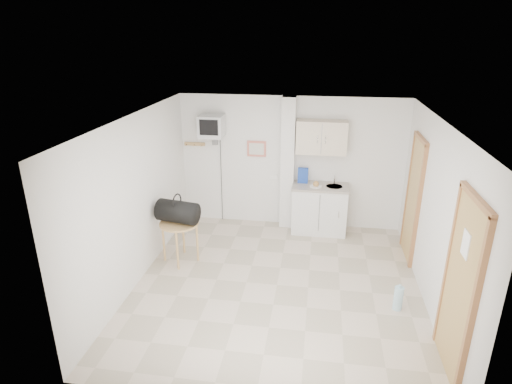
# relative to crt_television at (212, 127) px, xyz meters

# --- Properties ---
(ground) EXTENTS (4.50, 4.50, 0.00)m
(ground) POSITION_rel_crt_television_xyz_m (1.45, -2.02, -1.94)
(ground) COLOR beige
(ground) RESTS_ON ground
(room_envelope) EXTENTS (4.24, 4.54, 2.55)m
(room_envelope) POSITION_rel_crt_television_xyz_m (1.69, -1.93, -0.40)
(room_envelope) COLOR white
(room_envelope) RESTS_ON ground
(kitchenette) EXTENTS (1.03, 0.58, 2.10)m
(kitchenette) POSITION_rel_crt_television_xyz_m (2.02, -0.02, -1.13)
(kitchenette) COLOR silver
(kitchenette) RESTS_ON ground
(crt_television) EXTENTS (0.44, 0.45, 2.15)m
(crt_television) POSITION_rel_crt_television_xyz_m (0.00, 0.00, 0.00)
(crt_television) COLOR slate
(crt_television) RESTS_ON ground
(round_table) EXTENTS (0.63, 0.63, 0.69)m
(round_table) POSITION_rel_crt_television_xyz_m (-0.20, -1.53, -1.33)
(round_table) COLOR #A47E4C
(round_table) RESTS_ON ground
(duffel_bag) EXTENTS (0.71, 0.48, 0.49)m
(duffel_bag) POSITION_rel_crt_television_xyz_m (-0.22, -1.51, -1.06)
(duffel_bag) COLOR black
(duffel_bag) RESTS_ON round_table
(water_bottle) EXTENTS (0.13, 0.13, 0.38)m
(water_bottle) POSITION_rel_crt_television_xyz_m (3.14, -2.36, -1.76)
(water_bottle) COLOR #A3CDDE
(water_bottle) RESTS_ON ground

